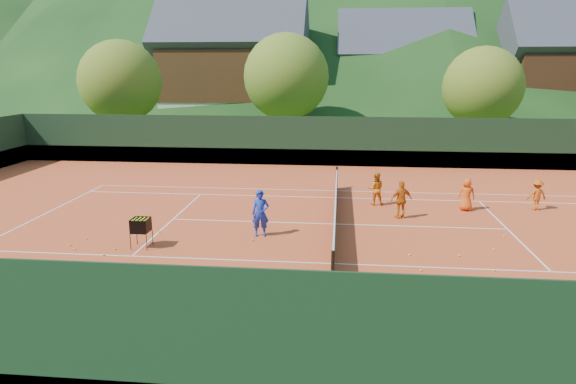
# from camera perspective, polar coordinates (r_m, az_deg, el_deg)

# --- Properties ---
(ground) EXTENTS (400.00, 400.00, 0.00)m
(ground) POSITION_cam_1_polar(r_m,az_deg,el_deg) (19.82, 5.24, -3.62)
(ground) COLOR #2F5119
(ground) RESTS_ON ground
(clay_court) EXTENTS (40.00, 24.00, 0.02)m
(clay_court) POSITION_cam_1_polar(r_m,az_deg,el_deg) (19.82, 5.24, -3.59)
(clay_court) COLOR #C64520
(clay_court) RESTS_ON ground
(coach) EXTENTS (0.66, 0.47, 1.68)m
(coach) POSITION_cam_1_polar(r_m,az_deg,el_deg) (18.15, -3.08, -2.38)
(coach) COLOR #1A31AD
(coach) RESTS_ON clay_court
(student_a) EXTENTS (0.70, 0.55, 1.44)m
(student_a) POSITION_cam_1_polar(r_m,az_deg,el_deg) (22.62, 9.74, 0.36)
(student_a) COLOR orange
(student_a) RESTS_ON clay_court
(student_b) EXTENTS (0.96, 0.64, 1.52)m
(student_b) POSITION_cam_1_polar(r_m,az_deg,el_deg) (20.77, 12.49, -0.85)
(student_b) COLOR orange
(student_b) RESTS_ON clay_court
(student_c) EXTENTS (0.71, 0.50, 1.38)m
(student_c) POSITION_cam_1_polar(r_m,az_deg,el_deg) (22.67, 19.24, -0.27)
(student_c) COLOR #EB5814
(student_c) RESTS_ON clay_court
(student_d) EXTENTS (0.92, 0.64, 1.31)m
(student_d) POSITION_cam_1_polar(r_m,az_deg,el_deg) (23.90, 25.90, -0.28)
(student_d) COLOR #CB5812
(student_d) RESTS_ON clay_court
(tennis_ball_0) EXTENTS (0.07, 0.07, 0.07)m
(tennis_ball_0) POSITION_cam_1_polar(r_m,az_deg,el_deg) (16.94, 13.33, -6.81)
(tennis_ball_0) COLOR yellow
(tennis_ball_0) RESTS_ON clay_court
(tennis_ball_1) EXTENTS (0.07, 0.07, 0.07)m
(tennis_ball_1) POSITION_cam_1_polar(r_m,az_deg,el_deg) (19.33, -14.13, -4.28)
(tennis_ball_1) COLOR yellow
(tennis_ball_1) RESTS_ON clay_court
(tennis_ball_2) EXTENTS (0.07, 0.07, 0.07)m
(tennis_ball_2) POSITION_cam_1_polar(r_m,az_deg,el_deg) (15.36, 4.99, -8.64)
(tennis_ball_2) COLOR yellow
(tennis_ball_2) RESTS_ON clay_court
(tennis_ball_3) EXTENTS (0.07, 0.07, 0.07)m
(tennis_ball_3) POSITION_cam_1_polar(r_m,az_deg,el_deg) (18.26, 21.90, -5.94)
(tennis_ball_3) COLOR yellow
(tennis_ball_3) RESTS_ON clay_court
(tennis_ball_4) EXTENTS (0.07, 0.07, 0.07)m
(tennis_ball_4) POSITION_cam_1_polar(r_m,az_deg,el_deg) (16.36, -21.31, -8.15)
(tennis_ball_4) COLOR yellow
(tennis_ball_4) RESTS_ON clay_court
(tennis_ball_5) EXTENTS (0.07, 0.07, 0.07)m
(tennis_ball_5) POSITION_cam_1_polar(r_m,az_deg,el_deg) (17.91, -3.97, -5.32)
(tennis_ball_5) COLOR yellow
(tennis_ball_5) RESTS_ON clay_court
(tennis_ball_6) EXTENTS (0.07, 0.07, 0.07)m
(tennis_ball_6) POSITION_cam_1_polar(r_m,az_deg,el_deg) (17.92, -18.67, -6.03)
(tennis_ball_6) COLOR yellow
(tennis_ball_6) RESTS_ON clay_court
(tennis_ball_7) EXTENTS (0.07, 0.07, 0.07)m
(tennis_ball_7) POSITION_cam_1_polar(r_m,az_deg,el_deg) (13.94, 28.58, -12.80)
(tennis_ball_7) COLOR yellow
(tennis_ball_7) RESTS_ON clay_court
(tennis_ball_8) EXTENTS (0.07, 0.07, 0.07)m
(tennis_ball_8) POSITION_cam_1_polar(r_m,az_deg,el_deg) (11.39, -4.46, -17.12)
(tennis_ball_8) COLOR yellow
(tennis_ball_8) RESTS_ON clay_court
(tennis_ball_9) EXTENTS (0.07, 0.07, 0.07)m
(tennis_ball_9) POSITION_cam_1_polar(r_m,az_deg,el_deg) (18.87, -23.09, -5.43)
(tennis_ball_9) COLOR yellow
(tennis_ball_9) RESTS_ON clay_court
(tennis_ball_11) EXTENTS (0.07, 0.07, 0.07)m
(tennis_ball_11) POSITION_cam_1_polar(r_m,az_deg,el_deg) (19.83, 22.88, -4.51)
(tennis_ball_11) COLOR yellow
(tennis_ball_11) RESTS_ON clay_court
(tennis_ball_12) EXTENTS (0.07, 0.07, 0.07)m
(tennis_ball_12) POSITION_cam_1_polar(r_m,az_deg,el_deg) (17.32, 18.51, -6.70)
(tennis_ball_12) COLOR yellow
(tennis_ball_12) RESTS_ON clay_court
(tennis_ball_13) EXTENTS (0.07, 0.07, 0.07)m
(tennis_ball_13) POSITION_cam_1_polar(r_m,az_deg,el_deg) (16.45, 21.87, -8.08)
(tennis_ball_13) COLOR yellow
(tennis_ball_13) RESTS_ON clay_court
(tennis_ball_14) EXTENTS (0.07, 0.07, 0.07)m
(tennis_ball_14) POSITION_cam_1_polar(r_m,az_deg,el_deg) (19.36, -21.53, -4.81)
(tennis_ball_14) COLOR yellow
(tennis_ball_14) RESTS_ON clay_court
(tennis_ball_15) EXTENTS (0.07, 0.07, 0.07)m
(tennis_ball_15) POSITION_cam_1_polar(r_m,az_deg,el_deg) (15.80, 14.58, -8.40)
(tennis_ball_15) COLOR yellow
(tennis_ball_15) RESTS_ON clay_court
(tennis_ball_16) EXTENTS (0.07, 0.07, 0.07)m
(tennis_ball_16) POSITION_cam_1_polar(r_m,az_deg,el_deg) (14.74, 8.60, -9.75)
(tennis_ball_16) COLOR yellow
(tennis_ball_16) RESTS_ON clay_court
(tennis_ball_17) EXTENTS (0.07, 0.07, 0.07)m
(tennis_ball_17) POSITION_cam_1_polar(r_m,az_deg,el_deg) (12.16, 23.86, -16.20)
(tennis_ball_17) COLOR yellow
(tennis_ball_17) RESTS_ON clay_court
(tennis_ball_18) EXTENTS (0.07, 0.07, 0.07)m
(tennis_ball_18) POSITION_cam_1_polar(r_m,az_deg,el_deg) (15.50, 27.82, -10.06)
(tennis_ball_18) COLOR yellow
(tennis_ball_18) RESTS_ON clay_court
(tennis_ball_19) EXTENTS (0.07, 0.07, 0.07)m
(tennis_ball_19) POSITION_cam_1_polar(r_m,az_deg,el_deg) (15.97, -20.48, -8.61)
(tennis_ball_19) COLOR yellow
(tennis_ball_19) RESTS_ON clay_court
(tennis_ball_20) EXTENTS (0.07, 0.07, 0.07)m
(tennis_ball_20) POSITION_cam_1_polar(r_m,az_deg,el_deg) (17.51, -19.80, -6.58)
(tennis_ball_20) COLOR yellow
(tennis_ball_20) RESTS_ON clay_court
(tennis_ball_21) EXTENTS (0.07, 0.07, 0.07)m
(tennis_ball_21) POSITION_cam_1_polar(r_m,az_deg,el_deg) (18.38, -22.64, -5.88)
(tennis_ball_21) COLOR yellow
(tennis_ball_21) RESTS_ON clay_court
(court_lines) EXTENTS (23.83, 11.03, 0.00)m
(court_lines) POSITION_cam_1_polar(r_m,az_deg,el_deg) (19.81, 5.24, -3.56)
(court_lines) COLOR white
(court_lines) RESTS_ON clay_court
(tennis_net) EXTENTS (0.10, 12.07, 1.10)m
(tennis_net) POSITION_cam_1_polar(r_m,az_deg,el_deg) (19.67, 5.27, -2.17)
(tennis_net) COLOR black
(tennis_net) RESTS_ON clay_court
(perimeter_fence) EXTENTS (40.40, 24.24, 3.00)m
(perimeter_fence) POSITION_cam_1_polar(r_m,az_deg,el_deg) (19.48, 5.32, -0.06)
(perimeter_fence) COLOR black
(perimeter_fence) RESTS_ON clay_court
(ball_hopper) EXTENTS (0.57, 0.57, 1.00)m
(ball_hopper) POSITION_cam_1_polar(r_m,az_deg,el_deg) (17.71, -16.05, -3.64)
(ball_hopper) COLOR black
(ball_hopper) RESTS_ON clay_court
(chalet_left) EXTENTS (13.80, 9.93, 12.92)m
(chalet_left) POSITION_cam_1_polar(r_m,az_deg,el_deg) (49.96, -6.04, 13.35)
(chalet_left) COLOR beige
(chalet_left) RESTS_ON ground
(chalet_mid) EXTENTS (12.65, 8.82, 11.45)m
(chalet_mid) POSITION_cam_1_polar(r_m,az_deg,el_deg) (53.26, 12.44, 12.42)
(chalet_mid) COLOR beige
(chalet_mid) RESTS_ON ground
(chalet_right) EXTENTS (11.50, 8.82, 11.91)m
(chalet_right) POSITION_cam_1_polar(r_m,az_deg,el_deg) (52.82, 28.53, 11.40)
(chalet_right) COLOR beige
(chalet_right) RESTS_ON ground
(tree_a) EXTENTS (6.00, 6.00, 7.88)m
(tree_a) POSITION_cam_1_polar(r_m,az_deg,el_deg) (40.30, -18.14, 11.59)
(tree_a) COLOR #402819
(tree_a) RESTS_ON ground
(tree_b) EXTENTS (6.40, 6.40, 8.40)m
(tree_b) POSITION_cam_1_polar(r_m,az_deg,el_deg) (39.15, -0.23, 12.69)
(tree_b) COLOR #42291A
(tree_b) RESTS_ON ground
(tree_c) EXTENTS (5.60, 5.60, 7.35)m
(tree_c) POSITION_cam_1_polar(r_m,az_deg,el_deg) (39.22, 20.79, 10.87)
(tree_c) COLOR #412A1A
(tree_c) RESTS_ON ground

